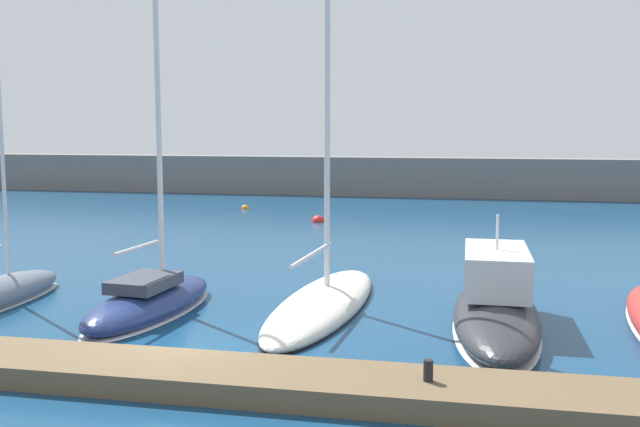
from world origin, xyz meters
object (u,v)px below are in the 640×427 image
Objects in this scene: sailboat_ivory_fourth at (323,300)px; sailboat_navy_third at (150,300)px; mooring_buoy_red at (318,222)px; mooring_buoy_orange at (245,209)px; dock_bollard at (428,370)px; motorboat_charcoal_fifth at (496,304)px.

sailboat_navy_third is at bearing 111.64° from sailboat_ivory_fourth.
sailboat_ivory_fourth is 20.78× the size of mooring_buoy_red.
mooring_buoy_orange is at bearing 138.36° from mooring_buoy_red.
mooring_buoy_red is (-4.27, 19.81, -0.29)m from sailboat_ivory_fourth.
mooring_buoy_red is 28.09m from dock_bollard.
sailboat_ivory_fourth is at bearing -67.63° from sailboat_navy_third.
dock_bollard is at bearing -118.03° from sailboat_navy_third.
dock_bollard is at bearing -66.48° from mooring_buoy_orange.
motorboat_charcoal_fifth is 10.61× the size of mooring_buoy_red.
motorboat_charcoal_fifth is 30.69m from mooring_buoy_orange.
mooring_buoy_red is at bearing -41.64° from mooring_buoy_orange.
mooring_buoy_orange is at bearing 16.24° from sailboat_navy_third.
sailboat_navy_third is 27.57m from mooring_buoy_orange.
sailboat_ivory_fourth is 5.28m from motorboat_charcoal_fifth.
sailboat_navy_third is at bearing -92.02° from mooring_buoy_red.
motorboat_charcoal_fifth is at bearing -65.53° from mooring_buoy_red.
sailboat_navy_third reaches higher than motorboat_charcoal_fifth.
sailboat_ivory_fourth is at bearing -77.84° from mooring_buoy_red.
motorboat_charcoal_fifth is 22.82m from mooring_buoy_red.
mooring_buoy_orange is 0.70× the size of mooring_buoy_red.
sailboat_navy_third is 0.66× the size of sailboat_ivory_fourth.
sailboat_ivory_fourth is 27.51m from mooring_buoy_orange.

